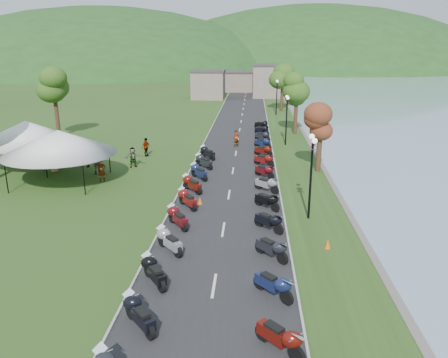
{
  "coord_description": "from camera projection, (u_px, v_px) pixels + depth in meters",
  "views": [
    {
      "loc": [
        1.52,
        -6.65,
        10.06
      ],
      "look_at": [
        -0.32,
        21.5,
        1.3
      ],
      "focal_mm": 35.0,
      "sensor_mm": 36.0,
      "label": 1
    }
  ],
  "objects": [
    {
      "name": "vendor_tent_side",
      "position": [
        28.0,
        145.0,
        36.43
      ],
      "size": [
        5.35,
        5.35,
        4.0
      ],
      "primitive_type": null,
      "color": "white",
      "rests_on": "ground"
    },
    {
      "name": "vendor_tent_main",
      "position": [
        60.0,
        156.0,
        32.61
      ],
      "size": [
        5.55,
        5.55,
        4.0
      ],
      "primitive_type": null,
      "color": "white",
      "rests_on": "ground"
    },
    {
      "name": "pedestrian_c",
      "position": [
        88.0,
        167.0,
        37.28
      ],
      "size": [
        0.86,
        1.26,
        1.8
      ],
      "primitive_type": "imported",
      "rotation": [
        0.0,
        0.0,
        5.07
      ],
      "color": "slate",
      "rests_on": "ground"
    },
    {
      "name": "far_building",
      "position": [
        236.0,
        82.0,
        89.8
      ],
      "size": [
        18.0,
        16.0,
        5.0
      ],
      "primitive_type": "cube",
      "color": "gray",
      "rests_on": "ground"
    },
    {
      "name": "moto_row_left",
      "position": [
        169.0,
        242.0,
        21.88
      ],
      "size": [
        2.6,
        39.72,
        1.1
      ],
      "primitive_type": null,
      "color": "#331411",
      "rests_on": "ground"
    },
    {
      "name": "pedestrian_a",
      "position": [
        103.0,
        182.0,
        33.31
      ],
      "size": [
        0.78,
        0.72,
        1.74
      ],
      "primitive_type": "imported",
      "rotation": [
        0.0,
        0.0,
        0.53
      ],
      "color": "slate",
      "rests_on": "ground"
    },
    {
      "name": "tree_lakeside",
      "position": [
        320.0,
        134.0,
        35.08
      ],
      "size": [
        2.23,
        2.23,
        6.2
      ],
      "primitive_type": null,
      "color": "#3C671D",
      "rests_on": "ground"
    },
    {
      "name": "pedestrian_b",
      "position": [
        97.0,
        174.0,
        35.29
      ],
      "size": [
        0.96,
        0.75,
        1.75
      ],
      "primitive_type": "imported",
      "rotation": [
        0.0,
        0.0,
        3.53
      ],
      "color": "slate",
      "rests_on": "ground"
    },
    {
      "name": "road",
      "position": [
        238.0,
        140.0,
        47.53
      ],
      "size": [
        7.0,
        120.0,
        0.02
      ],
      "primitive_type": "cube",
      "color": "#272728",
      "rests_on": "ground"
    },
    {
      "name": "hills_backdrop",
      "position": [
        250.0,
        67.0,
        200.01
      ],
      "size": [
        360.0,
        120.0,
        76.0
      ],
      "primitive_type": null,
      "color": "#285621",
      "rests_on": "ground"
    },
    {
      "name": "moto_row_right",
      "position": [
        265.0,
        177.0,
        32.52
      ],
      "size": [
        2.6,
        46.42,
        1.1
      ],
      "primitive_type": null,
      "color": "#331411",
      "rests_on": "ground"
    }
  ]
}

